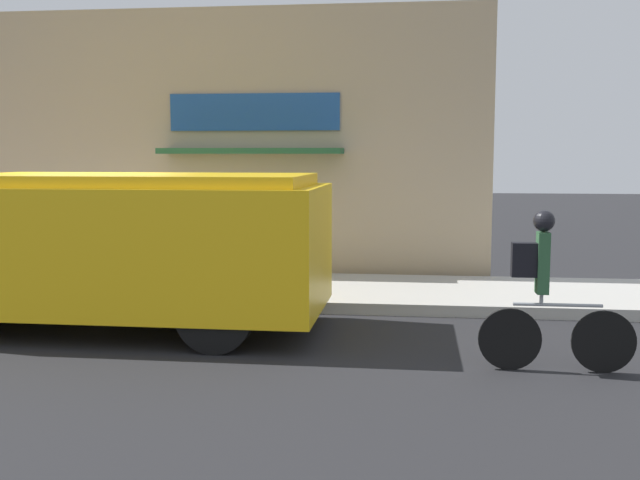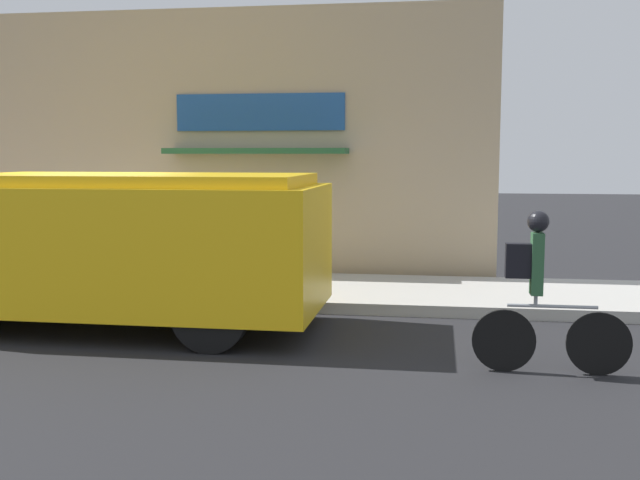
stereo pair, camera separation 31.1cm
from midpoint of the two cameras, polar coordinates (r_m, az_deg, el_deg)
ground_plane at (r=11.73m, az=-15.62°, el=-4.95°), size 70.00×70.00×0.00m
sidewalk at (r=12.92m, az=-13.21°, el=-3.45°), size 28.00×2.67×0.17m
storefront at (r=14.24m, az=-10.82°, el=7.11°), size 12.10×0.87×4.91m
school_bus at (r=10.10m, az=-14.48°, el=-0.46°), size 5.94×2.74×2.04m
cyclist at (r=8.18m, az=17.51°, el=-3.96°), size 1.63×0.22×1.71m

